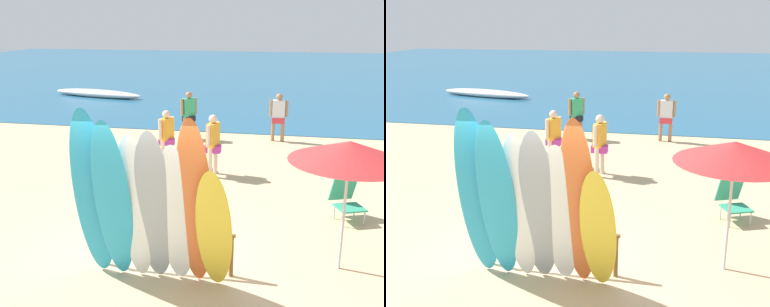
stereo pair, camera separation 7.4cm
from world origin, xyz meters
The scene contains 17 objects.
ground centered at (0.00, 14.00, 0.00)m, with size 60.00×60.00×0.00m, color tan.
ocean_water centered at (0.00, 29.14, 0.01)m, with size 60.00×40.00×0.02m, color #235B7F.
surfboard_rack centered at (0.00, 0.00, 0.53)m, with size 2.22×0.07×0.71m.
surfboard_teal_0 centered at (-0.89, -0.49, 1.35)m, with size 0.55×0.06×2.75m, color #289EC6.
surfboard_teal_1 centered at (-0.56, -0.58, 1.29)m, with size 0.51×0.06×2.67m, color #289EC6.
surfboard_white_2 centered at (-0.27, -0.48, 1.18)m, with size 0.48×0.06×2.40m, color white.
surfboard_grey_3 centered at (0.00, -0.48, 1.21)m, with size 0.55×0.07×2.48m, color #999EA3.
surfboard_white_4 centered at (0.31, -0.44, 1.12)m, with size 0.53×0.07×2.28m, color white.
surfboard_orange_5 centered at (0.58, -0.49, 1.31)m, with size 0.51×0.08×2.67m, color orange.
surfboard_yellow_6 centered at (0.86, -0.51, 0.97)m, with size 0.51×0.08×2.00m, color yellow.
beachgoer_near_rack centered at (0.05, 4.67, 0.89)m, with size 0.40×0.56×1.54m.
beachgoer_midbeach centered at (1.57, 8.40, 0.88)m, with size 0.58×0.24×1.52m.
beachgoer_photographing centered at (-1.24, 8.12, 0.89)m, with size 0.47×0.41×1.54m.
beachgoer_by_water centered at (-1.25, 5.19, 0.86)m, with size 0.39×0.51×1.50m.
beach_chair_red centered at (3.00, 2.56, 0.43)m, with size 0.70×0.79×0.83m.
beach_umbrella centered at (2.69, 0.56, 1.91)m, with size 1.79×1.79×2.07m.
distant_boat centered at (-7.35, 15.43, 0.18)m, with size 4.97×1.87×0.39m.
Camera 1 is at (1.69, -6.35, 3.79)m, focal length 43.92 mm.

